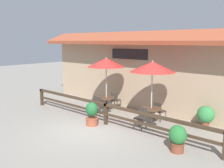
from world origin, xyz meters
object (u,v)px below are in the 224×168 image
chair_middle_wallside (159,110)px  potted_plant_broad_leaf (206,115)px  chair_middle_streetside (141,117)px  dining_table_middle (151,111)px  chair_near_streetside (95,104)px  chair_near_wallside (115,99)px  potted_plant_small_flowering (178,138)px  dining_table_near (106,100)px  patio_umbrella_near (106,63)px  patio_umbrella_middle (152,67)px  potted_plant_tall_tropical (92,113)px

chair_middle_wallside → potted_plant_broad_leaf: bearing=-158.5°
chair_middle_streetside → dining_table_middle: bearing=81.9°
chair_near_streetside → chair_middle_streetside: size_ratio=1.00×
chair_near_wallside → potted_plant_small_flowering: size_ratio=0.94×
dining_table_middle → potted_plant_small_flowering: bearing=-39.2°
chair_near_streetside → dining_table_middle: chair_near_streetside is taller
chair_near_streetside → chair_middle_streetside: bearing=-4.8°
chair_near_streetside → chair_middle_wallside: (3.02, 1.20, 0.00)m
dining_table_near → potted_plant_small_flowering: 5.58m
dining_table_near → chair_middle_streetside: (2.90, -0.91, -0.10)m
dining_table_middle → chair_middle_wallside: chair_middle_wallside is taller
patio_umbrella_near → dining_table_near: patio_umbrella_near is taller
dining_table_near → chair_middle_streetside: chair_middle_streetside is taller
patio_umbrella_middle → dining_table_middle: bearing=-135.0°
dining_table_middle → potted_plant_broad_leaf: bearing=30.0°
patio_umbrella_middle → chair_middle_streetside: bearing=-95.1°
chair_near_streetside → patio_umbrella_middle: size_ratio=0.31×
chair_near_streetside → chair_middle_streetside: (2.96, -0.16, 0.00)m
chair_near_streetside → chair_near_wallside: bearing=87.1°
dining_table_middle → chair_near_wallside: bearing=161.8°
patio_umbrella_near → potted_plant_small_flowering: patio_umbrella_near is taller
chair_middle_wallside → potted_plant_broad_leaf: potted_plant_broad_leaf is taller
chair_near_wallside → dining_table_near: bearing=80.2°
potted_plant_broad_leaf → dining_table_near: bearing=-169.4°
chair_near_wallside → potted_plant_small_flowering: 5.92m
potted_plant_small_flowering → patio_umbrella_middle: bearing=140.8°
patio_umbrella_near → dining_table_near: size_ratio=3.08×
dining_table_middle → chair_middle_wallside: bearing=89.7°
potted_plant_broad_leaf → patio_umbrella_middle: bearing=-150.0°
chair_near_wallside → dining_table_middle: (2.99, -0.98, 0.10)m
chair_middle_wallside → patio_umbrella_near: bearing=16.8°
dining_table_near → potted_plant_broad_leaf: size_ratio=0.95×
dining_table_middle → dining_table_near: bearing=175.5°
potted_plant_small_flowering → potted_plant_broad_leaf: potted_plant_broad_leaf is taller
patio_umbrella_middle → chair_middle_streetside: (-0.06, -0.68, -2.10)m
patio_umbrella_middle → potted_plant_tall_tropical: size_ratio=2.76×
patio_umbrella_near → potted_plant_small_flowering: (5.19, -2.05, -2.09)m
dining_table_middle → potted_plant_broad_leaf: potted_plant_broad_leaf is taller
potted_plant_small_flowering → chair_middle_wallside: bearing=131.7°
patio_umbrella_middle → chair_middle_wallside: (0.00, 0.68, -2.10)m
chair_near_streetside → patio_umbrella_middle: (3.02, 0.52, 2.10)m
chair_middle_streetside → potted_plant_broad_leaf: size_ratio=0.90×
dining_table_near → potted_plant_tall_tropical: size_ratio=0.89×
chair_middle_wallside → potted_plant_small_flowering: (2.22, -2.50, 0.00)m
dining_table_near → dining_table_middle: (2.96, -0.23, 0.00)m
dining_table_middle → chair_middle_wallside: (0.00, 0.68, -0.10)m
chair_near_streetside → patio_umbrella_middle: patio_umbrella_middle is taller
patio_umbrella_middle → dining_table_middle: patio_umbrella_middle is taller
potted_plant_small_flowering → patio_umbrella_near: bearing=158.5°
chair_near_wallside → potted_plant_broad_leaf: bearing=170.1°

